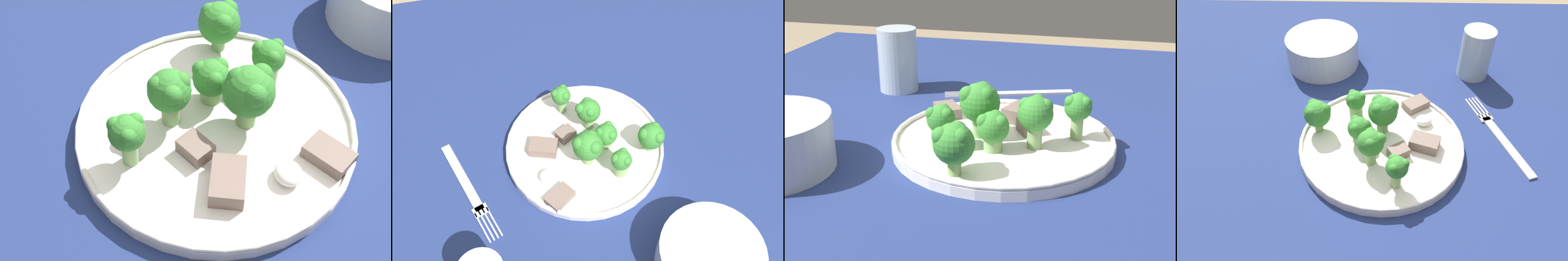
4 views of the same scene
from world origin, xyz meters
The scene contains 15 objects.
table centered at (0.00, 0.00, 0.64)m, with size 1.16×1.02×0.74m.
dinner_plate centered at (0.02, -0.02, 0.75)m, with size 0.27×0.27×0.02m.
fork centered at (0.22, 0.01, 0.74)m, with size 0.09×0.20×0.00m.
cream_bowl centered at (-0.11, 0.22, 0.77)m, with size 0.15×0.15×0.06m.
drinking_glass centered at (0.20, 0.19, 0.78)m, with size 0.06×0.06×0.10m.
broccoli_floret_near_rim_left centered at (-0.03, 0.04, 0.78)m, with size 0.03×0.03×0.05m.
broccoli_floret_center_left centered at (-0.09, 0.01, 0.78)m, with size 0.05×0.05×0.06m.
broccoli_floret_back_left centered at (0.04, -0.11, 0.79)m, with size 0.03×0.03×0.06m.
broccoli_floret_front_left centered at (0.02, 0.01, 0.79)m, with size 0.05×0.05×0.07m.
broccoli_floret_center_back centered at (-0.02, -0.02, 0.78)m, with size 0.04×0.04×0.05m.
broccoli_floret_mid_cluster centered at (0.00, -0.06, 0.79)m, with size 0.04×0.04×0.06m.
meat_slice_front_slice centered at (0.04, -0.05, 0.76)m, with size 0.04×0.04×0.02m.
meat_slice_middle_slice centered at (0.09, -0.03, 0.76)m, with size 0.05×0.04×0.02m.
meat_slice_rear_slice centered at (0.08, 0.07, 0.76)m, with size 0.05×0.05×0.01m.
sauce_dollop centered at (0.09, 0.03, 0.76)m, with size 0.03×0.03×0.02m.
Camera 4 is at (0.01, -0.46, 1.21)m, focal length 35.00 mm.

